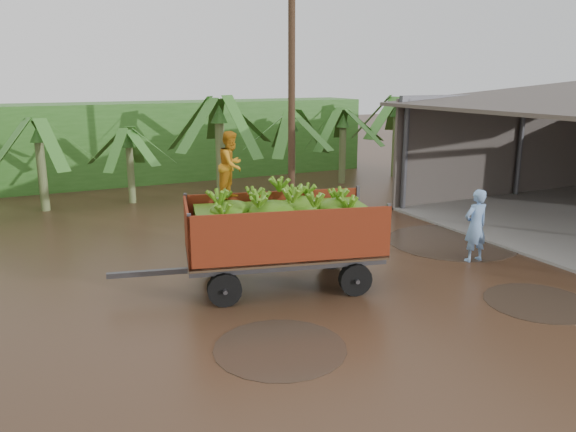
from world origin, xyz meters
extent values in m
plane|color=black|center=(0.00, 0.00, 0.00)|extent=(100.00, 100.00, 0.00)
cube|color=#383330|center=(11.00, 5.90, 2.00)|extent=(12.00, 0.12, 4.00)
cube|color=#2D661E|center=(-2.00, 16.00, 1.80)|extent=(22.00, 3.00, 3.60)
cube|color=#47474C|center=(-4.87, 1.50, 0.54)|extent=(1.73, 0.53, 0.12)
imported|color=#C17B16|center=(-2.84, 1.49, 2.81)|extent=(0.95, 0.93, 1.54)
imported|color=#76A0D8|center=(3.42, 0.17, 0.97)|extent=(0.71, 0.48, 1.94)
cylinder|color=#47301E|center=(1.43, 7.04, 4.17)|extent=(0.24, 0.24, 8.35)
camera|label=1|loc=(-7.21, -10.43, 4.79)|focal=35.00mm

